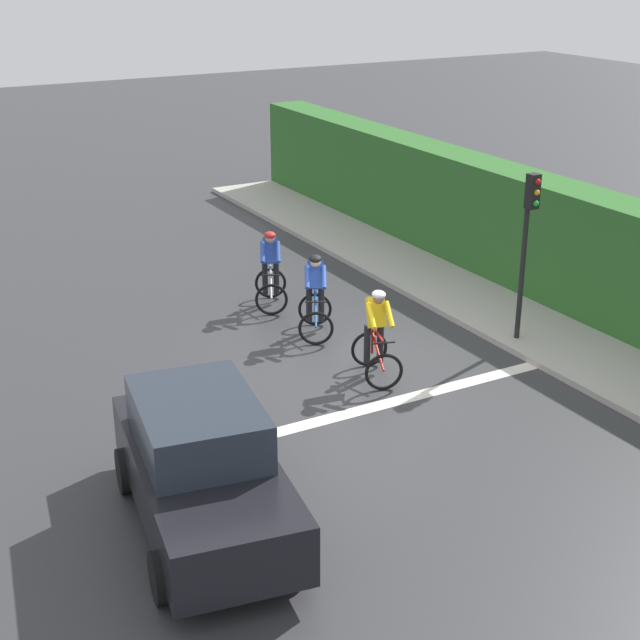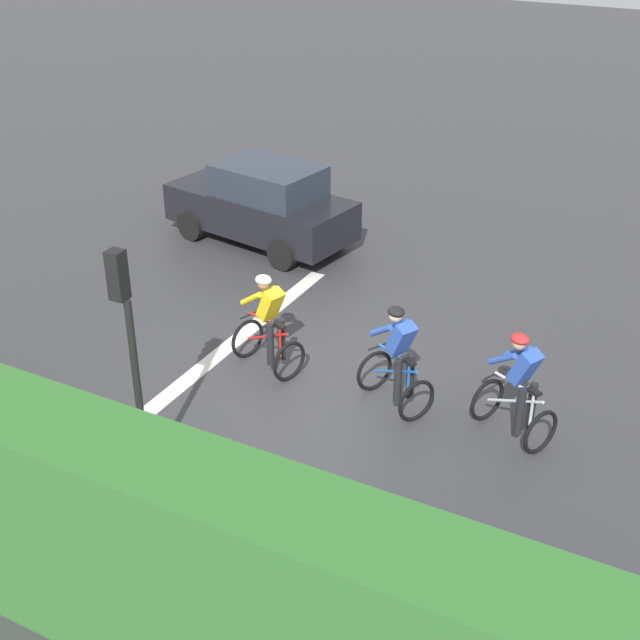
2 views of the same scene
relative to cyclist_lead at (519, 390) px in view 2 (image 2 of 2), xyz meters
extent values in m
plane|color=#333335|center=(-0.03, -3.59, -0.80)|extent=(80.00, 80.00, 0.00)
cube|color=#ADA89E|center=(4.21, -1.59, -0.74)|extent=(2.80, 22.78, 0.12)
cube|color=gray|center=(5.11, -1.59, -0.47)|extent=(0.44, 22.78, 0.65)
cube|color=#2D6628|center=(5.41, -1.59, 0.48)|extent=(1.10, 22.78, 2.56)
cube|color=silver|center=(-0.03, -5.08, -0.79)|extent=(7.00, 0.30, 0.01)
torus|color=black|center=(-0.23, -0.50, -0.46)|extent=(0.64, 0.34, 0.68)
torus|color=black|center=(0.20, 0.43, -0.46)|extent=(0.64, 0.34, 0.68)
cylinder|color=silver|center=(-0.02, -0.04, -0.21)|extent=(0.46, 0.91, 0.51)
cylinder|color=silver|center=(0.11, 0.24, -0.18)|extent=(0.04, 0.04, 0.55)
cylinder|color=silver|center=(-0.04, -0.08, 0.07)|extent=(0.34, 0.66, 0.04)
cube|color=black|center=(0.11, 0.24, 0.11)|extent=(0.18, 0.24, 0.04)
cylinder|color=black|center=(-0.19, -0.40, 0.04)|extent=(0.39, 0.21, 0.03)
cube|color=#2D51B7|center=(0.03, 0.06, 0.41)|extent=(0.45, 0.50, 0.57)
sphere|color=tan|center=(-0.04, -0.08, 0.72)|extent=(0.20, 0.20, 0.20)
ellipsoid|color=red|center=(-0.04, -0.08, 0.79)|extent=(0.34, 0.36, 0.14)
cylinder|color=black|center=(0.18, 0.10, -0.23)|extent=(0.12, 0.12, 0.74)
cylinder|color=black|center=(-0.04, 0.20, -0.23)|extent=(0.12, 0.12, 0.74)
cylinder|color=#2D51B7|center=(0.05, -0.27, 0.47)|extent=(0.29, 0.47, 0.37)
cylinder|color=#2D51B7|center=(-0.24, -0.13, 0.47)|extent=(0.29, 0.47, 0.37)
torus|color=black|center=(-0.19, -2.32, -0.46)|extent=(0.63, 0.37, 0.68)
torus|color=black|center=(0.29, -1.41, -0.46)|extent=(0.63, 0.37, 0.68)
cylinder|color=#1E59B2|center=(0.05, -1.86, -0.21)|extent=(0.50, 0.90, 0.51)
cylinder|color=#1E59B2|center=(0.19, -1.59, -0.18)|extent=(0.04, 0.04, 0.55)
cylinder|color=#1E59B2|center=(0.02, -1.91, 0.07)|extent=(0.37, 0.65, 0.04)
cube|color=black|center=(0.19, -1.59, 0.11)|extent=(0.19, 0.24, 0.04)
cylinder|color=black|center=(-0.14, -2.23, 0.04)|extent=(0.39, 0.22, 0.03)
cube|color=#2D51B7|center=(0.10, -1.77, 0.41)|extent=(0.46, 0.50, 0.57)
sphere|color=beige|center=(0.02, -1.91, 0.72)|extent=(0.20, 0.20, 0.20)
ellipsoid|color=black|center=(0.02, -1.91, 0.79)|extent=(0.34, 0.36, 0.14)
cylinder|color=black|center=(0.25, -1.74, -0.23)|extent=(0.12, 0.12, 0.74)
cylinder|color=black|center=(0.04, -1.63, -0.23)|extent=(0.12, 0.12, 0.74)
cylinder|color=#2D51B7|center=(0.10, -2.10, 0.47)|extent=(0.30, 0.46, 0.37)
cylinder|color=#2D51B7|center=(-0.18, -1.95, 0.47)|extent=(0.30, 0.46, 0.37)
torus|color=black|center=(-0.12, -4.61, -0.46)|extent=(0.67, 0.26, 0.68)
torus|color=black|center=(0.19, -3.64, -0.46)|extent=(0.67, 0.26, 0.68)
cylinder|color=red|center=(0.03, -4.12, -0.21)|extent=(0.34, 0.96, 0.51)
cylinder|color=red|center=(0.12, -3.83, -0.18)|extent=(0.04, 0.04, 0.55)
cylinder|color=red|center=(0.02, -4.17, 0.07)|extent=(0.26, 0.69, 0.04)
cube|color=black|center=(0.12, -3.83, 0.11)|extent=(0.16, 0.24, 0.04)
cylinder|color=black|center=(-0.09, -4.51, 0.04)|extent=(0.41, 0.16, 0.03)
cube|color=yellow|center=(0.06, -4.03, 0.41)|extent=(0.41, 0.48, 0.57)
sphere|color=#9E7051|center=(0.02, -4.17, 0.72)|extent=(0.20, 0.20, 0.20)
ellipsoid|color=silver|center=(0.02, -4.17, 0.79)|extent=(0.31, 0.34, 0.14)
cylinder|color=black|center=(0.21, -3.97, -0.23)|extent=(0.12, 0.12, 0.74)
cylinder|color=black|center=(-0.02, -3.89, -0.23)|extent=(0.12, 0.12, 0.74)
cylinder|color=yellow|center=(0.13, -4.35, 0.47)|extent=(0.23, 0.48, 0.37)
cylinder|color=yellow|center=(-0.18, -4.25, 0.47)|extent=(0.23, 0.48, 0.37)
cube|color=black|center=(-4.40, -6.95, -0.10)|extent=(2.32, 4.32, 0.80)
cube|color=#262D38|center=(-4.36, -6.70, 0.63)|extent=(1.81, 2.34, 0.66)
cylinder|color=black|center=(-3.77, -8.33, -0.48)|extent=(0.32, 0.67, 0.64)
cylinder|color=black|center=(-5.42, -8.07, -0.48)|extent=(0.32, 0.67, 0.64)
cylinder|color=black|center=(-3.37, -5.82, -0.48)|extent=(0.32, 0.67, 0.64)
cylinder|color=black|center=(-5.02, -5.56, -0.48)|extent=(0.32, 0.67, 0.64)
cube|color=#EAEACC|center=(-4.21, -9.01, 0.00)|extent=(0.29, 0.12, 0.16)
cube|color=#EAEACC|center=(-5.22, -8.85, 0.00)|extent=(0.29, 0.12, 0.16)
cylinder|color=black|center=(3.23, -4.13, 0.55)|extent=(0.10, 0.10, 2.70)
cube|color=black|center=(3.23, -4.23, 2.22)|extent=(0.20, 0.20, 0.64)
sphere|color=red|center=(3.23, -4.34, 2.42)|extent=(0.11, 0.11, 0.11)
sphere|color=orange|center=(3.23, -4.34, 2.22)|extent=(0.11, 0.11, 0.11)
sphere|color=green|center=(3.23, -4.34, 2.02)|extent=(0.11, 0.11, 0.11)
camera|label=1|loc=(-8.22, -16.89, 6.37)|focal=52.91mm
camera|label=2|loc=(10.43, 2.34, 6.75)|focal=48.84mm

